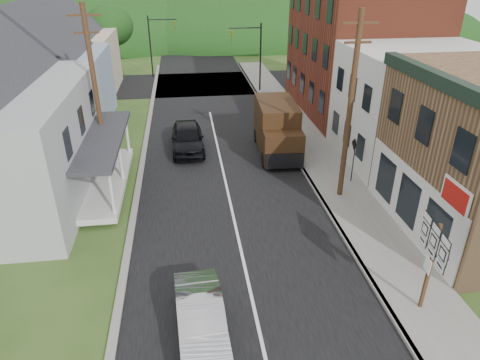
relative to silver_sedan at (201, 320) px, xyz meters
name	(u,v)px	position (x,y,z in m)	size (l,w,h in m)	color
ground	(240,245)	(1.86, 4.70, -0.69)	(120.00, 120.00, 0.00)	#2D4719
road	(219,152)	(1.86, 14.70, -0.69)	(9.00, 90.00, 0.02)	black
cross_road	(203,84)	(1.86, 31.70, -0.69)	(60.00, 9.00, 0.02)	black
sidewalk_right	(319,159)	(7.76, 12.70, -0.62)	(2.80, 55.00, 0.15)	slate
curb_right	(297,160)	(6.41, 12.70, -0.62)	(0.20, 55.00, 0.15)	slate
curb_left	(141,169)	(-2.79, 12.70, -0.63)	(0.30, 55.00, 0.12)	slate
storefront_white	(417,107)	(13.16, 12.20, 2.56)	(8.00, 7.00, 6.50)	silver
storefront_red	(359,46)	(13.16, 21.70, 4.31)	(8.00, 12.00, 10.00)	maroon
house_blue	(53,73)	(-9.14, 21.70, 3.00)	(7.14, 8.16, 7.28)	#889BBA
house_cream	(73,50)	(-9.64, 30.70, 3.00)	(7.14, 8.16, 7.28)	#BEAC94
utility_pole_right	(350,109)	(7.46, 8.20, 3.97)	(1.60, 0.26, 9.00)	#472D19
utility_pole_left	(96,92)	(-4.64, 12.70, 3.97)	(1.60, 0.26, 9.00)	#472D19
traffic_signal_right	(253,50)	(6.16, 28.20, 3.07)	(2.87, 0.20, 6.00)	black
traffic_signal_left	(157,39)	(-2.45, 35.20, 3.07)	(2.87, 0.20, 6.00)	black
tree_left_d	(109,26)	(-7.14, 36.70, 4.19)	(4.80, 4.80, 6.94)	#382616
forested_ridge	(193,38)	(1.86, 59.70, -0.69)	(90.00, 30.00, 16.00)	black
silver_sedan	(201,320)	(0.00, 0.00, 0.00)	(1.46, 4.19, 1.38)	#B1B0B5
dark_sedan	(187,138)	(-0.04, 15.26, 0.14)	(1.97, 4.89, 1.67)	black
delivery_van	(277,129)	(5.43, 14.12, 0.89)	(2.57, 5.70, 3.12)	black
route_sign_cluster	(431,255)	(7.46, 0.18, 1.63)	(0.31, 1.91, 3.35)	#472D19
warning_sign	(354,154)	(8.52, 9.50, 1.05)	(0.11, 0.69, 2.48)	black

